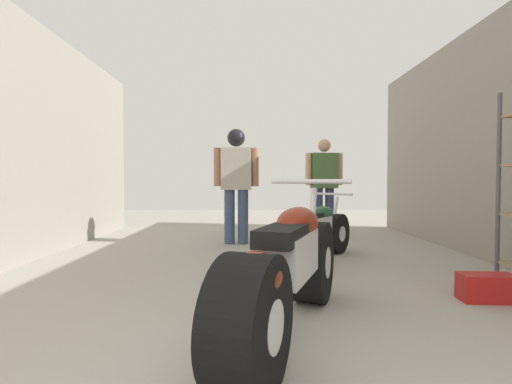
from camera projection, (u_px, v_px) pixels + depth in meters
name	position (u px, v px, depth m)	size (l,w,h in m)	color
ground_plane	(260.00, 272.00, 4.22)	(17.61, 17.61, 0.00)	#9E998E
motorcycle_maroon_cruiser	(288.00, 273.00, 2.47)	(1.00, 2.07, 0.99)	black
motorcycle_black_naked	(314.00, 234.00, 4.80)	(1.15, 1.53, 0.81)	black
mechanic_in_blue	(324.00, 180.00, 7.23)	(0.69, 0.29, 1.72)	#2D3851
mechanic_with_helmet	(236.00, 175.00, 6.08)	(0.69, 0.27, 1.76)	#384766
red_toolbox	(487.00, 288.00, 3.22)	(0.43, 0.22, 0.22)	#B21919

